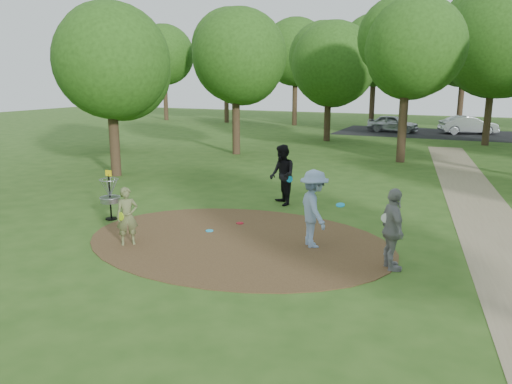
% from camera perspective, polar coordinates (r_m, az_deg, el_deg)
% --- Properties ---
extents(ground, '(100.00, 100.00, 0.00)m').
position_cam_1_polar(ground, '(13.42, -2.11, -5.63)').
color(ground, '#2D5119').
rests_on(ground, ground).
extents(dirt_clearing, '(8.40, 8.40, 0.02)m').
position_cam_1_polar(dirt_clearing, '(13.41, -2.11, -5.59)').
color(dirt_clearing, '#47301C').
rests_on(dirt_clearing, ground).
extents(footpath, '(7.55, 39.89, 0.01)m').
position_cam_1_polar(footpath, '(14.07, 26.55, -6.12)').
color(footpath, '#8C7A5B').
rests_on(footpath, ground).
extents(parking_lot, '(14.00, 8.00, 0.01)m').
position_cam_1_polar(parking_lot, '(41.77, 19.19, 6.37)').
color(parking_lot, black).
rests_on(parking_lot, ground).
extents(player_observer_with_disc, '(0.66, 0.65, 1.53)m').
position_cam_1_polar(player_observer_with_disc, '(13.34, -14.51, -2.72)').
color(player_observer_with_disc, '#60683C').
rests_on(player_observer_with_disc, ground).
extents(player_throwing_with_disc, '(1.48, 1.49, 2.01)m').
position_cam_1_polar(player_throwing_with_disc, '(12.80, 6.63, -1.93)').
color(player_throwing_with_disc, '#85A0C7').
rests_on(player_throwing_with_disc, ground).
extents(player_walking_with_disc, '(1.24, 1.27, 2.07)m').
position_cam_1_polar(player_walking_with_disc, '(17.00, 3.01, 1.95)').
color(player_walking_with_disc, black).
rests_on(player_walking_with_disc, ground).
extents(player_waiting_with_disc, '(0.94, 1.20, 1.89)m').
position_cam_1_polar(player_waiting_with_disc, '(11.62, 15.36, -4.16)').
color(player_waiting_with_disc, gray).
rests_on(player_waiting_with_disc, ground).
extents(disc_ground_cyan, '(0.22, 0.22, 0.02)m').
position_cam_1_polar(disc_ground_cyan, '(14.27, -5.34, -4.42)').
color(disc_ground_cyan, '#1BA7DF').
rests_on(disc_ground_cyan, dirt_clearing).
extents(disc_ground_red, '(0.22, 0.22, 0.02)m').
position_cam_1_polar(disc_ground_red, '(14.93, -1.85, -3.58)').
color(disc_ground_red, red).
rests_on(disc_ground_red, dirt_clearing).
extents(car_left, '(4.07, 1.82, 1.36)m').
position_cam_1_polar(car_left, '(41.80, 15.38, 7.56)').
color(car_left, '#AEB2B7').
rests_on(car_left, ground).
extents(car_right, '(4.49, 2.94, 1.40)m').
position_cam_1_polar(car_right, '(42.08, 23.11, 7.05)').
color(car_right, '#A9ACB0').
rests_on(car_right, ground).
extents(disc_golf_basket, '(0.63, 0.63, 1.54)m').
position_cam_1_polar(disc_golf_basket, '(15.86, -16.38, 0.04)').
color(disc_golf_basket, black).
rests_on(disc_golf_basket, ground).
extents(tree_ring, '(37.32, 46.02, 9.86)m').
position_cam_1_polar(tree_ring, '(22.51, 16.90, 14.95)').
color(tree_ring, '#332316').
rests_on(tree_ring, ground).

